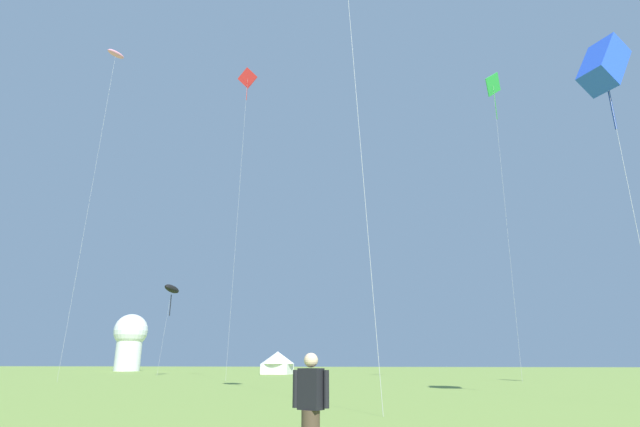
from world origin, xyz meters
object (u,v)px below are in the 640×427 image
observatory_dome (130,339)px  kite_black_parafoil (172,289)px  kite_red_diamond (247,83)px  kite_green_diamond (493,89)px  kite_pink_parafoil (116,56)px  kite_blue_box (604,66)px  person_spectator (311,414)px  festival_tent_center (278,362)px

observatory_dome → kite_black_parafoil: bearing=-50.6°
kite_red_diamond → kite_green_diamond: size_ratio=1.09×
kite_pink_parafoil → kite_blue_box: bearing=-24.1°
person_spectator → festival_tent_center: size_ratio=0.36×
person_spectator → observatory_dome: size_ratio=0.16×
kite_red_diamond → kite_black_parafoil: bearing=135.6°
kite_black_parafoil → festival_tent_center: bearing=42.6°
festival_tent_center → kite_black_parafoil: bearing=-137.4°
kite_red_diamond → kite_black_parafoil: 28.97m
kite_black_parafoil → kite_pink_parafoil: bearing=-89.0°
kite_blue_box → kite_black_parafoil: 55.30m
kite_red_diamond → kite_green_diamond: 26.20m
kite_red_diamond → person_spectator: size_ratio=19.03×
kite_red_diamond → kite_green_diamond: bearing=4.9°
person_spectator → kite_pink_parafoil: bearing=132.3°
kite_black_parafoil → observatory_dome: 38.49m
kite_green_diamond → person_spectator: (-10.25, -38.80, -27.66)m
kite_pink_parafoil → kite_green_diamond: bearing=7.7°
kite_red_diamond → observatory_dome: size_ratio=3.05×
kite_pink_parafoil → kite_black_parafoil: (-0.31, 17.78, -23.58)m
kite_red_diamond → observatory_dome: 63.99m
kite_blue_box → kite_black_parafoil: bearing=138.9°
kite_black_parafoil → observatory_dome: bearing=129.4°
kite_pink_parafoil → observatory_dome: size_ratio=3.25×
person_spectator → festival_tent_center: (-18.96, 61.75, 0.88)m
kite_pink_parafoil → kite_red_diamond: bearing=12.6°
kite_blue_box → festival_tent_center: size_ratio=3.49×
festival_tent_center → observatory_dome: size_ratio=0.44×
kite_red_diamond → kite_black_parafoil: kite_red_diamond is taller
kite_red_diamond → kite_pink_parafoil: size_ratio=0.94×
kite_red_diamond → observatory_dome: kite_red_diamond is taller
kite_green_diamond → kite_red_diamond: bearing=-175.1°
observatory_dome → kite_pink_parafoil: bearing=-62.6°
kite_green_diamond → festival_tent_center: size_ratio=6.30×
kite_red_diamond → kite_blue_box: kite_red_diamond is taller
kite_green_diamond → kite_black_parafoil: size_ratio=2.60×
kite_green_diamond → person_spectator: size_ratio=17.48×
kite_black_parafoil → person_spectator: (30.57, -51.08, -10.05)m
kite_black_parafoil → festival_tent_center: (11.61, 10.68, -9.17)m
person_spectator → festival_tent_center: 64.60m
kite_green_diamond → festival_tent_center: 45.80m
kite_blue_box → kite_pink_parafoil: size_ratio=0.48×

